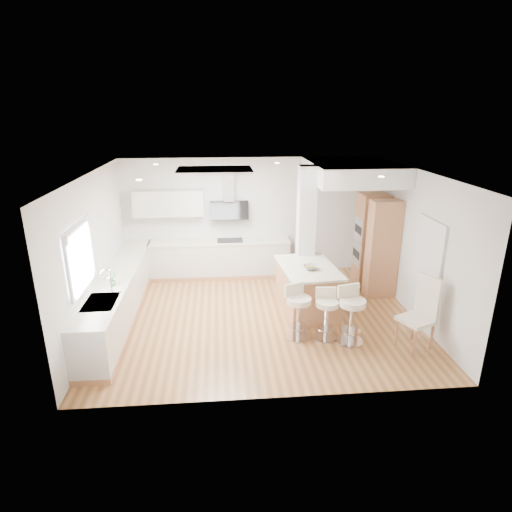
{
  "coord_description": "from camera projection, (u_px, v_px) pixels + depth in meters",
  "views": [
    {
      "loc": [
        -0.73,
        -7.51,
        3.89
      ],
      "look_at": [
        -0.04,
        0.4,
        1.12
      ],
      "focal_mm": 30.0,
      "sensor_mm": 36.0,
      "label": 1
    }
  ],
  "objects": [
    {
      "name": "wall_right",
      "position": [
        415.0,
        245.0,
        8.19
      ],
      "size": [
        0.04,
        5.0,
        2.8
      ],
      "primitive_type": "cube",
      "color": "silver",
      "rests_on": "ground"
    },
    {
      "name": "wall_left",
      "position": [
        94.0,
        253.0,
        7.7
      ],
      "size": [
        0.04,
        5.0,
        2.8
      ],
      "primitive_type": "cube",
      "color": "silver",
      "rests_on": "ground"
    },
    {
      "name": "pillar",
      "position": [
        306.0,
        233.0,
        8.92
      ],
      "size": [
        0.35,
        0.35,
        2.8
      ],
      "color": "silver",
      "rests_on": "ground"
    },
    {
      "name": "skylight",
      "position": [
        215.0,
        171.0,
        7.99
      ],
      "size": [
        4.1,
        2.1,
        0.06
      ],
      "color": "silver",
      "rests_on": "ground"
    },
    {
      "name": "wall_back",
      "position": [
        250.0,
        216.0,
        10.3
      ],
      "size": [
        6.0,
        0.04,
        2.8
      ],
      "primitive_type": "cube",
      "color": "silver",
      "rests_on": "ground"
    },
    {
      "name": "counter_back",
      "position": [
        213.0,
        249.0,
        10.19
      ],
      "size": [
        3.62,
        0.63,
        2.5
      ],
      "color": "tan",
      "rests_on": "ground"
    },
    {
      "name": "dining_chair",
      "position": [
        422.0,
        310.0,
        7.17
      ],
      "size": [
        0.65,
        0.65,
        1.27
      ],
      "rotation": [
        0.0,
        0.0,
        0.42
      ],
      "color": "beige",
      "rests_on": "ground"
    },
    {
      "name": "ground",
      "position": [
        260.0,
        316.0,
        8.41
      ],
      "size": [
        6.0,
        6.0,
        0.0
      ],
      "primitive_type": "plane",
      "color": "#A66E3D",
      "rests_on": "ground"
    },
    {
      "name": "oven_column",
      "position": [
        375.0,
        243.0,
        9.43
      ],
      "size": [
        0.63,
        1.21,
        2.1
      ],
      "color": "tan",
      "rests_on": "ground"
    },
    {
      "name": "window_left",
      "position": [
        80.0,
        254.0,
        6.76
      ],
      "size": [
        0.06,
        1.28,
        1.07
      ],
      "color": "white",
      "rests_on": "ground"
    },
    {
      "name": "bar_stool_a",
      "position": [
        298.0,
        309.0,
        7.47
      ],
      "size": [
        0.59,
        0.59,
        0.99
      ],
      "rotation": [
        0.0,
        0.0,
        0.43
      ],
      "color": "silver",
      "rests_on": "ground"
    },
    {
      "name": "counter_left",
      "position": [
        120.0,
        295.0,
        8.25
      ],
      "size": [
        0.63,
        4.5,
        1.35
      ],
      "color": "tan",
      "rests_on": "ground"
    },
    {
      "name": "doorway_right",
      "position": [
        426.0,
        276.0,
        7.75
      ],
      "size": [
        0.05,
        1.0,
        2.1
      ],
      "color": "#413B33",
      "rests_on": "ground"
    },
    {
      "name": "bar_stool_b",
      "position": [
        326.0,
        311.0,
        7.46
      ],
      "size": [
        0.43,
        0.43,
        0.93
      ],
      "rotation": [
        0.0,
        0.0,
        -0.04
      ],
      "color": "silver",
      "rests_on": "ground"
    },
    {
      "name": "peninsula",
      "position": [
        307.0,
        289.0,
        8.49
      ],
      "size": [
        1.18,
        1.66,
        1.03
      ],
      "rotation": [
        0.0,
        0.0,
        0.09
      ],
      "color": "tan",
      "rests_on": "ground"
    },
    {
      "name": "bar_stool_c",
      "position": [
        351.0,
        312.0,
        7.31
      ],
      "size": [
        0.55,
        0.55,
        1.03
      ],
      "rotation": [
        0.0,
        0.0,
        0.22
      ],
      "color": "silver",
      "rests_on": "ground"
    },
    {
      "name": "soffit",
      "position": [
        352.0,
        172.0,
        9.04
      ],
      "size": [
        1.78,
        2.2,
        0.4
      ],
      "color": "white",
      "rests_on": "ground"
    },
    {
      "name": "ceiling",
      "position": [
        260.0,
        316.0,
        8.41
      ],
      "size": [
        6.0,
        5.0,
        0.02
      ],
      "primitive_type": "cube",
      "color": "white",
      "rests_on": "ground"
    }
  ]
}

